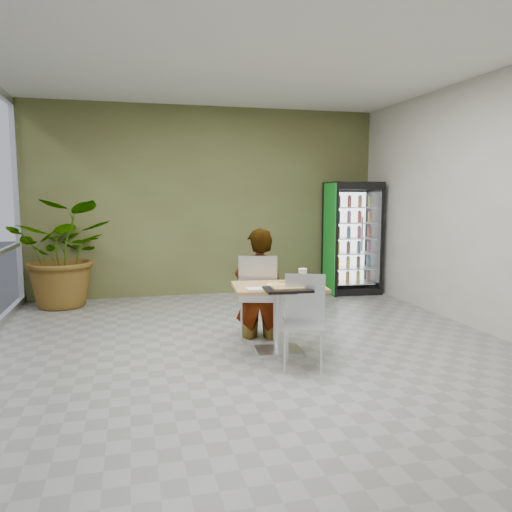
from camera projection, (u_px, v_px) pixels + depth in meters
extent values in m
plane|color=gray|center=(258.00, 356.00, 5.36)|extent=(7.00, 7.00, 0.00)
cube|color=tan|center=(279.00, 287.00, 5.38)|extent=(1.03, 0.77, 0.04)
cylinder|color=silver|center=(278.00, 321.00, 5.43)|extent=(0.10, 0.10, 0.71)
cube|color=silver|center=(278.00, 351.00, 5.47)|extent=(0.52, 0.44, 0.04)
cube|color=silver|center=(258.00, 297.00, 6.05)|extent=(0.55, 0.55, 0.03)
cube|color=silver|center=(258.00, 279.00, 5.81)|extent=(0.44, 0.15, 0.54)
cylinder|color=silver|center=(274.00, 313.00, 6.27)|extent=(0.03, 0.03, 0.48)
cylinder|color=silver|center=(243.00, 313.00, 6.28)|extent=(0.03, 0.03, 0.48)
cylinder|color=silver|center=(274.00, 321.00, 5.88)|extent=(0.03, 0.03, 0.48)
cylinder|color=silver|center=(242.00, 321.00, 5.89)|extent=(0.03, 0.03, 0.48)
cube|color=silver|center=(304.00, 326.00, 4.91)|extent=(0.53, 0.53, 0.03)
cube|color=silver|center=(305.00, 298.00, 5.08)|extent=(0.39, 0.18, 0.49)
cylinder|color=silver|center=(285.00, 352.00, 4.79)|extent=(0.02, 0.02, 0.44)
cylinder|color=silver|center=(321.00, 354.00, 4.75)|extent=(0.02, 0.02, 0.44)
cylinder|color=silver|center=(287.00, 341.00, 5.14)|extent=(0.02, 0.02, 0.44)
cylinder|color=silver|center=(322.00, 343.00, 5.09)|extent=(0.02, 0.02, 0.44)
imported|color=black|center=(259.00, 295.00, 6.00)|extent=(0.69, 0.54, 1.63)
cylinder|color=white|center=(277.00, 285.00, 5.37)|extent=(0.22, 0.22, 0.01)
cylinder|color=white|center=(303.00, 277.00, 5.47)|extent=(0.09, 0.09, 0.16)
cylinder|color=red|center=(303.00, 277.00, 5.47)|extent=(0.09, 0.09, 0.09)
cylinder|color=white|center=(303.00, 269.00, 5.46)|extent=(0.09, 0.09, 0.01)
cube|color=white|center=(254.00, 289.00, 5.10)|extent=(0.16, 0.16, 0.02)
cube|color=black|center=(288.00, 289.00, 5.07)|extent=(0.49, 0.37, 0.03)
cube|color=black|center=(353.00, 238.00, 8.73)|extent=(0.92, 0.75, 1.94)
cube|color=green|center=(329.00, 238.00, 8.63)|extent=(0.07, 0.66, 1.90)
cube|color=white|center=(361.00, 238.00, 8.41)|extent=(0.70, 0.07, 1.55)
imported|color=#2A5D25|center=(65.00, 253.00, 7.64)|extent=(1.68, 1.51, 1.66)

